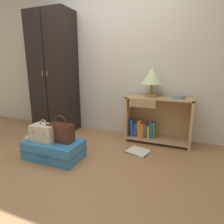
{
  "coord_description": "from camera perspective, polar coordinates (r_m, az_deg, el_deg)",
  "views": [
    {
      "loc": [
        1.23,
        -1.71,
        1.19
      ],
      "look_at": [
        0.24,
        0.75,
        0.55
      ],
      "focal_mm": 30.47,
      "sensor_mm": 36.0,
      "label": 1
    }
  ],
  "objects": [
    {
      "name": "bookshelf",
      "position": [
        3.11,
        12.9,
        -2.37
      ],
      "size": [
        1.0,
        0.39,
        0.73
      ],
      "color": "tan",
      "rests_on": "ground_plane"
    },
    {
      "name": "open_book_on_floor",
      "position": [
        2.79,
        7.83,
        -11.62
      ],
      "size": [
        0.35,
        0.32,
        0.02
      ],
      "color": "white",
      "rests_on": "ground_plane"
    },
    {
      "name": "wardrobe",
      "position": [
        3.74,
        -17.15,
        11.05
      ],
      "size": [
        0.81,
        0.47,
        2.13
      ],
      "color": "black",
      "rests_on": "ground_plane"
    },
    {
      "name": "table_lamp",
      "position": [
        3.02,
        11.92,
        10.33
      ],
      "size": [
        0.33,
        0.33,
        0.45
      ],
      "color": "olive",
      "rests_on": "bookshelf"
    },
    {
      "name": "back_wall",
      "position": [
        3.44,
        0.9,
        15.38
      ],
      "size": [
        6.4,
        0.1,
        2.6
      ],
      "primitive_type": "cube",
      "color": "beige",
      "rests_on": "ground_plane"
    },
    {
      "name": "ground_plane",
      "position": [
        2.42,
        -12.62,
        -16.23
      ],
      "size": [
        9.0,
        9.0,
        0.0
      ],
      "primitive_type": "plane",
      "color": "#9E7047"
    },
    {
      "name": "train_case",
      "position": [
        2.64,
        -19.66,
        -5.82
      ],
      "size": [
        0.33,
        0.21,
        0.29
      ],
      "color": "beige",
      "rests_on": "suitcase_large"
    },
    {
      "name": "suitcase_large",
      "position": [
        2.67,
        -16.94,
        -10.64
      ],
      "size": [
        0.75,
        0.46,
        0.24
      ],
      "color": "teal",
      "rests_on": "ground_plane"
    },
    {
      "name": "bowl",
      "position": [
        2.95,
        19.33,
        4.27
      ],
      "size": [
        0.19,
        0.19,
        0.05
      ],
      "primitive_type": "cylinder",
      "color": "slate",
      "rests_on": "bookshelf"
    },
    {
      "name": "bottle",
      "position": [
        3.03,
        -23.92,
        -8.67
      ],
      "size": [
        0.08,
        0.08,
        0.22
      ],
      "color": "white",
      "rests_on": "ground_plane"
    },
    {
      "name": "handbag",
      "position": [
        2.55,
        -15.08,
        -5.92
      ],
      "size": [
        0.32,
        0.15,
        0.35
      ],
      "color": "#472319",
      "rests_on": "suitcase_large"
    }
  ]
}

